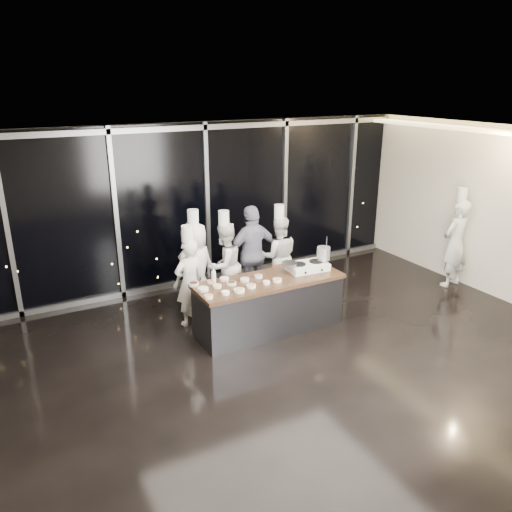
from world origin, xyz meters
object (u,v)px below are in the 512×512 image
(frying_pan, at_px, (289,264))
(chef_right, at_px, (278,256))
(chef_center, at_px, (225,264))
(chef_far_left, at_px, (190,281))
(chef_side, at_px, (455,242))
(stove, at_px, (307,266))
(chef_left, at_px, (195,268))
(stock_pot, at_px, (323,253))
(guest, at_px, (253,254))
(demo_counter, at_px, (269,304))

(frying_pan, bearing_deg, chef_right, 71.13)
(chef_right, bearing_deg, chef_center, 19.75)
(chef_far_left, bearing_deg, chef_side, 158.81)
(stove, distance_m, chef_left, 1.95)
(frying_pan, height_order, stock_pot, stock_pot)
(stove, xyz_separation_m, chef_left, (-1.58, 1.14, -0.13))
(stove, distance_m, chef_side, 3.43)
(chef_far_left, relative_size, chef_center, 0.97)
(frying_pan, relative_size, chef_side, 0.24)
(frying_pan, relative_size, chef_right, 0.27)
(stove, xyz_separation_m, stock_pot, (0.31, -0.02, 0.19))
(chef_side, bearing_deg, frying_pan, -10.05)
(chef_left, xyz_separation_m, guest, (1.13, -0.00, 0.07))
(chef_far_left, relative_size, guest, 0.95)
(chef_center, bearing_deg, stock_pot, 117.24)
(frying_pan, relative_size, chef_far_left, 0.27)
(chef_left, bearing_deg, stock_pot, 131.18)
(stove, bearing_deg, chef_center, 134.21)
(chef_far_left, xyz_separation_m, guest, (1.39, 0.38, 0.13))
(chef_far_left, bearing_deg, demo_counter, 130.85)
(stove, height_order, guest, guest)
(frying_pan, bearing_deg, guest, 98.52)
(stock_pot, bearing_deg, frying_pan, 176.01)
(stove, distance_m, guest, 1.22)
(stock_pot, bearing_deg, stove, 176.73)
(guest, bearing_deg, chef_center, -5.91)
(stove, relative_size, frying_pan, 1.48)
(stove, xyz_separation_m, chef_side, (3.43, -0.13, -0.06))
(stove, height_order, stock_pot, stock_pot)
(frying_pan, distance_m, chef_center, 1.34)
(demo_counter, bearing_deg, chef_center, 100.32)
(chef_right, bearing_deg, stock_pot, 120.99)
(stove, bearing_deg, frying_pan, 179.21)
(demo_counter, relative_size, chef_left, 1.31)
(chef_center, bearing_deg, chef_far_left, 5.83)
(frying_pan, distance_m, chef_side, 3.78)
(demo_counter, bearing_deg, frying_pan, 10.87)
(frying_pan, height_order, chef_right, chef_right)
(chef_far_left, distance_m, chef_right, 1.98)
(chef_left, distance_m, guest, 1.14)
(stove, distance_m, frying_pan, 0.37)
(chef_center, distance_m, chef_right, 1.11)
(demo_counter, bearing_deg, chef_right, 53.37)
(stock_pot, bearing_deg, chef_side, -2.03)
(chef_left, bearing_deg, chef_center, 165.64)
(chef_left, bearing_deg, guest, 162.56)
(demo_counter, height_order, chef_center, chef_center)
(chef_side, bearing_deg, stove, -9.82)
(frying_pan, relative_size, chef_center, 0.26)
(frying_pan, xyz_separation_m, chef_left, (-1.23, 1.12, -0.22))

